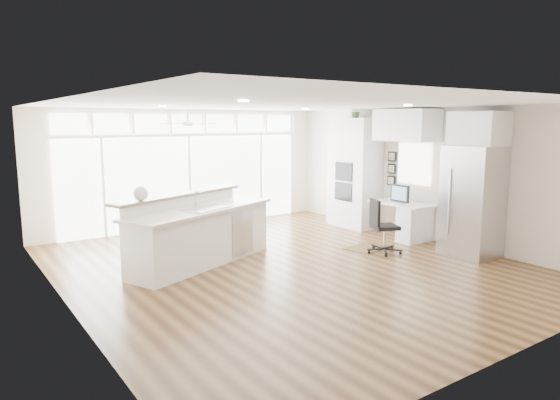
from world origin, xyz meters
TOP-DOWN VIEW (x-y plane):
  - floor at (0.00, 0.00)m, footprint 7.00×8.00m
  - ceiling at (0.00, 0.00)m, footprint 7.00×8.00m
  - wall_back at (0.00, 4.00)m, footprint 7.00×0.04m
  - wall_front at (0.00, -4.00)m, footprint 7.00×0.04m
  - wall_left at (-3.50, 0.00)m, footprint 0.04×8.00m
  - wall_right at (3.50, 0.00)m, footprint 0.04×8.00m
  - glass_wall at (0.00, 3.94)m, footprint 5.80×0.06m
  - transom_row at (0.00, 3.94)m, footprint 5.90×0.06m
  - desk_window at (3.46, 0.30)m, footprint 0.04×0.85m
  - ceiling_fan at (-0.50, 2.80)m, footprint 1.16×1.16m
  - recessed_lights at (0.00, 0.20)m, footprint 3.40×3.00m
  - oven_cabinet at (3.17, 1.80)m, footprint 0.64×1.20m
  - desk_nook at (3.13, 0.30)m, footprint 0.72×1.30m
  - upper_cabinets at (3.17, 0.30)m, footprint 0.64×1.30m
  - refrigerator at (3.11, -1.35)m, footprint 0.76×0.90m
  - fridge_cabinet at (3.17, -1.35)m, footprint 0.64×0.90m
  - framed_photos at (3.46, 0.92)m, footprint 0.06×0.22m
  - kitchen_island at (-1.14, 0.96)m, footprint 3.19×2.18m
  - rug at (1.94, 0.11)m, footprint 0.85×0.65m
  - office_chair at (1.98, -0.32)m, footprint 0.66×0.64m
  - fishbowl at (-2.17, 0.97)m, footprint 0.30×0.30m
  - monitor at (3.05, 0.30)m, footprint 0.09×0.48m
  - keyboard at (2.88, 0.30)m, footprint 0.13×0.33m
  - potted_plant at (3.17, 1.80)m, footprint 0.30×0.33m

SIDE VIEW (x-z plane):
  - floor at x=0.00m, z-range -0.02..0.00m
  - rug at x=1.94m, z-range 0.00..0.01m
  - desk_nook at x=3.13m, z-range 0.00..0.76m
  - office_chair at x=1.98m, z-range 0.00..1.00m
  - kitchen_island at x=-1.14m, z-range 0.00..1.19m
  - keyboard at x=2.88m, z-range 0.76..0.78m
  - monitor at x=3.05m, z-range 0.76..1.16m
  - refrigerator at x=3.11m, z-range 0.00..2.00m
  - glass_wall at x=0.00m, z-range 0.01..2.09m
  - oven_cabinet at x=3.17m, z-range 0.00..2.50m
  - fishbowl at x=-2.17m, z-range 1.19..1.42m
  - wall_back at x=0.00m, z-range 0.00..2.70m
  - wall_front at x=0.00m, z-range 0.00..2.70m
  - wall_left at x=-3.50m, z-range 0.00..2.70m
  - wall_right at x=3.50m, z-range 0.00..2.70m
  - framed_photos at x=3.46m, z-range 1.00..1.80m
  - desk_window at x=3.46m, z-range 1.12..1.98m
  - fridge_cabinet at x=3.17m, z-range 2.00..2.60m
  - upper_cabinets at x=3.17m, z-range 2.03..2.67m
  - transom_row at x=0.00m, z-range 2.18..2.58m
  - ceiling_fan at x=-0.50m, z-range 2.32..2.64m
  - potted_plant at x=3.17m, z-range 2.50..2.75m
  - recessed_lights at x=0.00m, z-range 2.67..2.69m
  - ceiling at x=0.00m, z-range 2.69..2.71m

